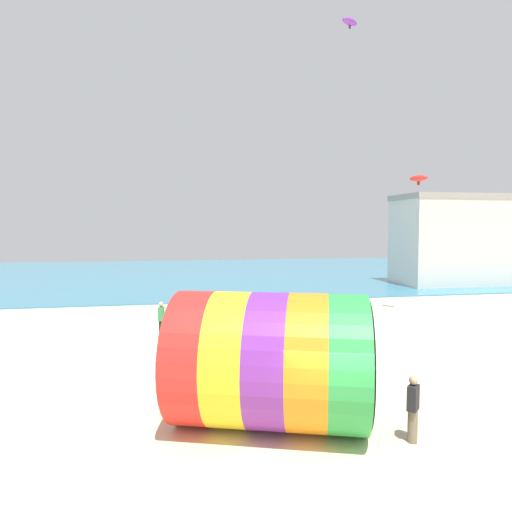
# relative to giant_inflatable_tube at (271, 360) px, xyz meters

# --- Properties ---
(ground_plane) EXTENTS (120.00, 120.00, 0.00)m
(ground_plane) POSITION_rel_giant_inflatable_tube_xyz_m (1.13, -1.73, -1.78)
(ground_plane) COLOR beige
(sea) EXTENTS (120.00, 40.00, 0.10)m
(sea) POSITION_rel_giant_inflatable_tube_xyz_m (1.13, 39.86, -1.73)
(sea) COLOR teal
(sea) RESTS_ON ground
(giant_inflatable_tube) EXTENTS (5.90, 5.01, 3.57)m
(giant_inflatable_tube) POSITION_rel_giant_inflatable_tube_xyz_m (0.00, 0.00, 0.00)
(giant_inflatable_tube) COLOR red
(giant_inflatable_tube) RESTS_ON ground
(kite_handler) EXTENTS (0.41, 0.41, 1.67)m
(kite_handler) POSITION_rel_giant_inflatable_tube_xyz_m (3.21, -1.59, -0.93)
(kite_handler) COLOR #726651
(kite_handler) RESTS_ON ground
(kite_purple_parafoil) EXTENTS (1.15, 0.90, 0.59)m
(kite_purple_parafoil) POSITION_rel_giant_inflatable_tube_xyz_m (6.66, 11.29, 14.08)
(kite_purple_parafoil) COLOR purple
(kite_red_parafoil) EXTENTS (1.01, 1.27, 0.64)m
(kite_red_parafoil) POSITION_rel_giant_inflatable_tube_xyz_m (12.00, 13.45, 6.40)
(kite_red_parafoil) COLOR red
(bystander_near_water) EXTENTS (0.31, 0.41, 1.77)m
(bystander_near_water) POSITION_rel_giant_inflatable_tube_xyz_m (-3.03, 10.24, -0.87)
(bystander_near_water) COLOR black
(bystander_near_water) RESTS_ON ground
(bystander_mid_beach) EXTENTS (0.30, 0.40, 1.75)m
(bystander_mid_beach) POSITION_rel_giant_inflatable_tube_xyz_m (2.27, 10.37, -0.88)
(bystander_mid_beach) COLOR #726651
(bystander_mid_beach) RESTS_ON ground
(promenade_building) EXTENTS (10.36, 5.53, 8.19)m
(promenade_building) POSITION_rel_giant_inflatable_tube_xyz_m (22.81, 25.74, 2.32)
(promenade_building) COLOR silver
(promenade_building) RESTS_ON ground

